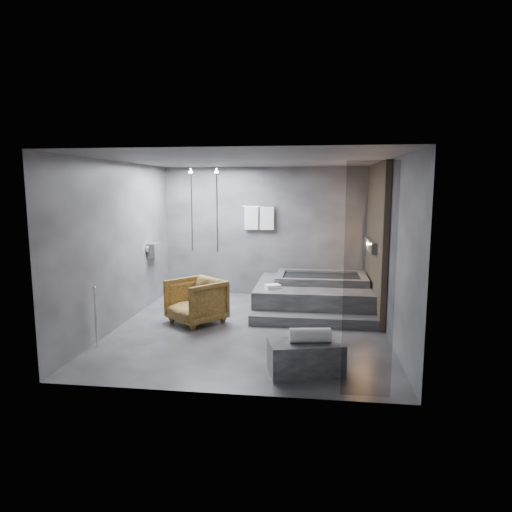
# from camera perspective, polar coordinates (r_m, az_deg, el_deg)

# --- Properties ---
(room) EXTENTS (5.00, 5.04, 2.82)m
(room) POSITION_cam_1_polar(r_m,az_deg,el_deg) (7.69, 2.44, 3.85)
(room) COLOR #2E2E30
(room) RESTS_ON ground
(tub_deck) EXTENTS (2.20, 2.00, 0.50)m
(tub_deck) POSITION_cam_1_polar(r_m,az_deg,el_deg) (9.10, 7.18, -4.92)
(tub_deck) COLOR #333335
(tub_deck) RESTS_ON ground
(tub_step) EXTENTS (2.20, 0.36, 0.18)m
(tub_step) POSITION_cam_1_polar(r_m,az_deg,el_deg) (8.00, 7.11, -8.02)
(tub_step) COLOR #333335
(tub_step) RESTS_ON ground
(concrete_bench) EXTENTS (1.03, 0.73, 0.42)m
(concrete_bench) POSITION_cam_1_polar(r_m,az_deg,el_deg) (6.03, 6.21, -12.46)
(concrete_bench) COLOR #363639
(concrete_bench) RESTS_ON ground
(driftwood_chair) EXTENTS (1.19, 1.19, 0.78)m
(driftwood_chair) POSITION_cam_1_polar(r_m,az_deg,el_deg) (8.11, -7.49, -5.60)
(driftwood_chair) COLOR #483012
(driftwood_chair) RESTS_ON ground
(rolled_towel) EXTENTS (0.54, 0.27, 0.19)m
(rolled_towel) POSITION_cam_1_polar(r_m,az_deg,el_deg) (5.90, 6.77, -9.80)
(rolled_towel) COLOR white
(rolled_towel) RESTS_ON concrete_bench
(deck_towel) EXTENTS (0.33, 0.29, 0.07)m
(deck_towel) POSITION_cam_1_polar(r_m,az_deg,el_deg) (8.52, 2.09, -3.82)
(deck_towel) COLOR white
(deck_towel) RESTS_ON tub_deck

